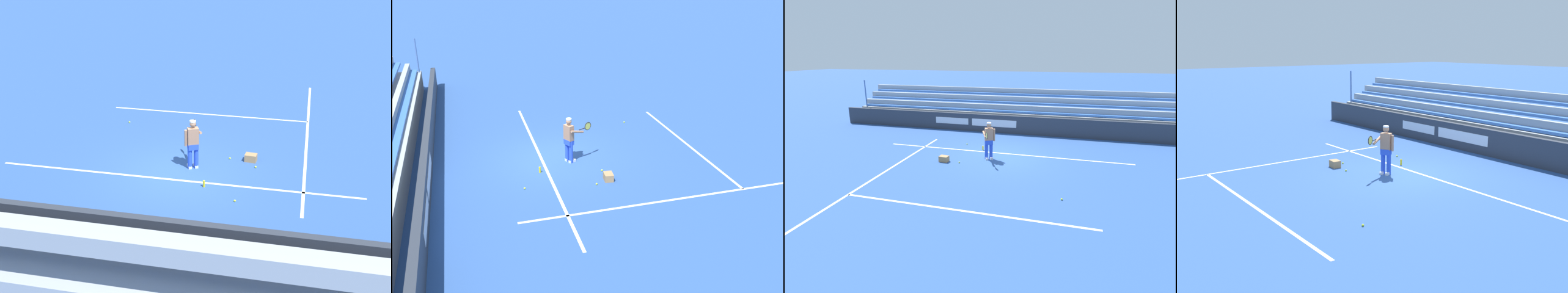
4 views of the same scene
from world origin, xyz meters
The scene contains 13 objects.
ground_plane centered at (0.00, 0.00, 0.00)m, with size 160.00×160.00×0.00m, color #2D5193.
court_baseline_white centered at (0.00, -0.50, 0.00)m, with size 12.00×0.10×0.01m, color white.
court_sideline_white centered at (4.11, 4.00, 0.00)m, with size 0.10×12.00×0.01m, color white.
court_service_line_white centered at (0.00, 5.50, 0.00)m, with size 8.22×0.10×0.01m, color white.
back_wall_sponsor_board centered at (0.01, -4.58, 0.55)m, with size 23.72×0.25×1.10m.
bleacher_stand centered at (0.00, -6.41, 0.73)m, with size 22.53×2.40×2.95m.
tennis_player centered at (0.40, 0.49, 0.89)m, with size 0.57×1.07×1.71m.
ball_box_cardboard centered at (2.25, 1.40, 0.13)m, with size 0.40×0.30×0.26m, color #A87F51.
tennis_ball_far_left centered at (2.11, -1.48, 0.03)m, with size 0.07×0.07×0.07m, color #CCE533.
tennis_ball_far_right centered at (1.52, 1.40, 0.03)m, with size 0.07×0.07×0.07m, color #CCE533.
tennis_ball_toward_net centered at (-2.98, 3.91, 0.03)m, with size 0.07×0.07×0.07m, color #CCE533.
tennis_ball_midcourt centered at (2.48, 0.91, 0.03)m, with size 0.07×0.07×0.07m, color #CCE533.
water_bottle centered at (1.02, -0.77, 0.11)m, with size 0.07×0.07×0.22m, color yellow.
Camera 1 is at (3.89, -15.58, 8.28)m, focal length 50.00 mm.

